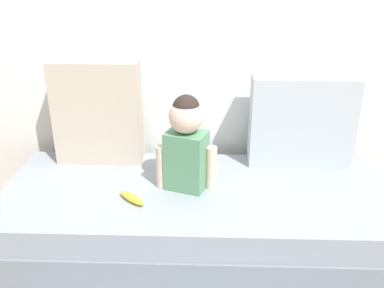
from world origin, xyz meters
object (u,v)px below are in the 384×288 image
object	(u,v)px
throw_pillow_right	(302,121)
throw_pillow_left	(98,112)
banana	(132,198)
couch	(197,222)
toddler	(186,141)

from	to	relation	value
throw_pillow_right	throw_pillow_left	bearing A→B (deg)	180.00
throw_pillow_right	banana	world-z (taller)	throw_pillow_right
throw_pillow_left	banana	world-z (taller)	throw_pillow_left
couch	toddler	world-z (taller)	toddler
couch	toddler	size ratio (longest dim) A/B	4.17
throw_pillow_left	banana	bearing A→B (deg)	-61.36
throw_pillow_right	banana	distance (m)	1.03
toddler	throw_pillow_right	bearing A→B (deg)	26.38
throw_pillow_left	toddler	xyz separation A→B (m)	(0.51, -0.31, -0.04)
throw_pillow_right	banana	size ratio (longest dim) A/B	3.36
couch	throw_pillow_left	distance (m)	0.82
toddler	throw_pillow_left	bearing A→B (deg)	148.71
throw_pillow_right	toddler	distance (m)	0.70
couch	throw_pillow_right	world-z (taller)	throw_pillow_right
throw_pillow_right	banana	bearing A→B (deg)	-152.32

